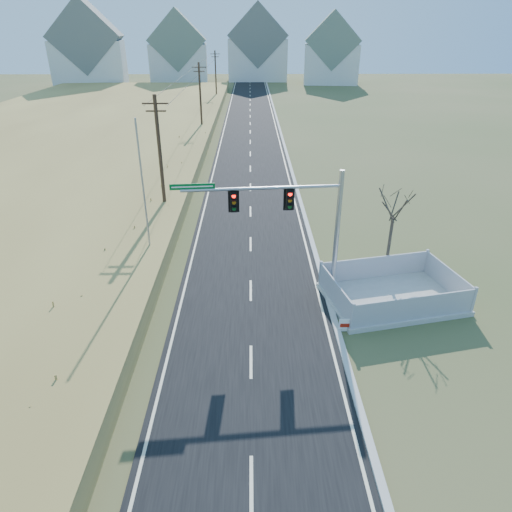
{
  "coord_description": "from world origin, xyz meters",
  "views": [
    {
      "loc": [
        0.03,
        -17.68,
        13.21
      ],
      "look_at": [
        0.26,
        1.63,
        3.4
      ],
      "focal_mm": 32.0,
      "sensor_mm": 36.0,
      "label": 1
    }
  ],
  "objects_px": {
    "open_sign": "(345,325)",
    "bare_tree": "(395,203)",
    "traffic_signal_mast": "(302,222)",
    "fence_enclosure": "(391,296)",
    "flagpole": "(146,211)"
  },
  "relations": [
    {
      "from": "fence_enclosure",
      "to": "bare_tree",
      "type": "xyz_separation_m",
      "value": [
        0.28,
        2.42,
        4.34
      ]
    },
    {
      "from": "bare_tree",
      "to": "open_sign",
      "type": "bearing_deg",
      "value": -122.76
    },
    {
      "from": "open_sign",
      "to": "bare_tree",
      "type": "bearing_deg",
      "value": 56.87
    },
    {
      "from": "flagpole",
      "to": "bare_tree",
      "type": "height_order",
      "value": "flagpole"
    },
    {
      "from": "traffic_signal_mast",
      "to": "open_sign",
      "type": "relative_size",
      "value": 12.35
    },
    {
      "from": "traffic_signal_mast",
      "to": "flagpole",
      "type": "xyz_separation_m",
      "value": [
        -8.78,
        3.61,
        -0.76
      ]
    },
    {
      "from": "fence_enclosure",
      "to": "open_sign",
      "type": "distance_m",
      "value": 4.06
    },
    {
      "from": "traffic_signal_mast",
      "to": "flagpole",
      "type": "relative_size",
      "value": 0.98
    },
    {
      "from": "fence_enclosure",
      "to": "bare_tree",
      "type": "distance_m",
      "value": 4.97
    },
    {
      "from": "traffic_signal_mast",
      "to": "open_sign",
      "type": "distance_m",
      "value": 5.57
    },
    {
      "from": "open_sign",
      "to": "bare_tree",
      "type": "xyz_separation_m",
      "value": [
        3.3,
        5.13,
        4.26
      ]
    },
    {
      "from": "traffic_signal_mast",
      "to": "open_sign",
      "type": "height_order",
      "value": "traffic_signal_mast"
    },
    {
      "from": "traffic_signal_mast",
      "to": "flagpole",
      "type": "height_order",
      "value": "flagpole"
    },
    {
      "from": "flagpole",
      "to": "bare_tree",
      "type": "bearing_deg",
      "value": -8.22
    },
    {
      "from": "bare_tree",
      "to": "fence_enclosure",
      "type": "bearing_deg",
      "value": -96.72
    }
  ]
}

